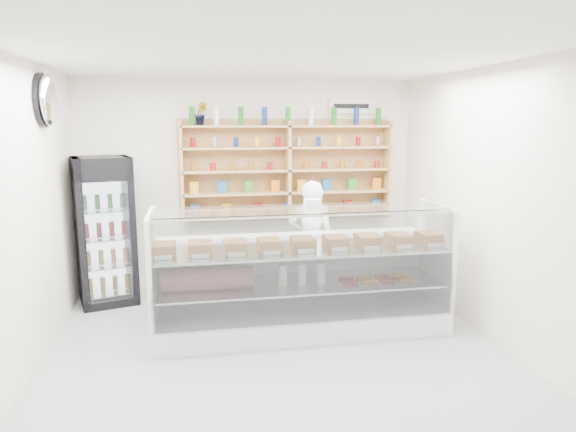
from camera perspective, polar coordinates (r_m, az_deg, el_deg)
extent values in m
plane|color=#A6A6AB|center=(5.01, -0.72, -16.06)|extent=(5.00, 5.00, 0.00)
plane|color=white|center=(4.53, -0.81, 17.58)|extent=(5.00, 5.00, 0.00)
plane|color=white|center=(7.02, -4.25, 3.53)|extent=(4.50, 0.00, 4.50)
plane|color=white|center=(2.23, 10.48, -11.69)|extent=(4.50, 0.00, 4.50)
plane|color=white|center=(4.74, -28.64, -1.02)|extent=(0.00, 5.00, 5.00)
plane|color=white|center=(5.42, 23.39, 0.68)|extent=(0.00, 5.00, 5.00)
cube|color=white|center=(5.68, 1.43, -11.36)|extent=(3.11, 0.88, 0.26)
cube|color=white|center=(5.91, 0.62, -5.80)|extent=(3.11, 0.05, 0.65)
cube|color=silver|center=(5.54, 1.45, -7.52)|extent=(2.99, 0.78, 0.02)
cube|color=silver|center=(5.44, 1.47, -3.67)|extent=(3.05, 0.81, 0.02)
cube|color=silver|center=(5.06, 2.47, -6.01)|extent=(3.05, 0.13, 1.09)
cube|color=silver|center=(5.30, 1.60, 0.78)|extent=(3.05, 0.62, 0.01)
imported|color=white|center=(6.34, 2.60, -2.96)|extent=(0.65, 0.54, 1.54)
cube|color=black|center=(6.72, -19.65, -1.56)|extent=(0.80, 0.79, 1.82)
cube|color=#270432|center=(6.35, -21.19, 4.75)|extent=(0.63, 0.20, 0.26)
cube|color=silver|center=(6.46, -20.75, -2.84)|extent=(0.53, 0.16, 1.44)
cube|color=tan|center=(6.80, -11.71, 4.73)|extent=(0.04, 0.28, 1.33)
cube|color=tan|center=(6.91, 0.02, 5.04)|extent=(0.04, 0.28, 1.33)
cube|color=tan|center=(7.30, 10.93, 5.14)|extent=(0.04, 0.28, 1.33)
cube|color=tan|center=(6.99, 0.01, 0.22)|extent=(2.80, 0.28, 0.03)
cube|color=tan|center=(6.94, 0.01, 2.66)|extent=(2.80, 0.28, 0.03)
cube|color=tan|center=(6.91, 0.02, 5.12)|extent=(2.80, 0.28, 0.03)
cube|color=tan|center=(6.89, 0.02, 7.61)|extent=(2.80, 0.28, 0.03)
cube|color=tan|center=(6.88, 0.02, 9.94)|extent=(2.80, 0.28, 0.03)
imported|color=#1E6626|center=(6.77, -9.64, 11.16)|extent=(0.17, 0.14, 0.29)
ellipsoid|color=silver|center=(5.80, -25.13, 11.57)|extent=(0.15, 0.50, 0.50)
cube|color=white|center=(7.23, 7.01, 12.02)|extent=(0.62, 0.03, 0.20)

